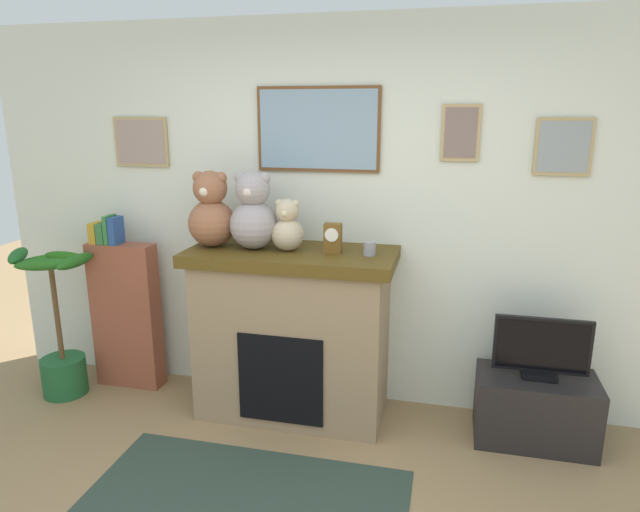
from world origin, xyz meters
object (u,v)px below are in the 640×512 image
Objects in this scene: potted_plant at (59,336)px; tv_stand at (535,409)px; teddy_bear_cream at (211,213)px; television at (541,350)px; bookshelf at (126,312)px; mantel_clock at (333,238)px; teddy_bear_tan at (253,214)px; candle_jar at (369,249)px; fireplace at (293,332)px; teddy_bear_grey at (288,227)px.

potted_plant reaches higher than tv_stand.
television is at bearing 0.30° from teddy_bear_cream.
potted_plant is (-0.38, -0.25, -0.12)m from bookshelf.
teddy_bear_tan is at bearing 179.95° from mantel_clock.
candle_jar is at bearing -179.44° from television.
tv_stand is (2.87, -0.10, -0.36)m from bookshelf.
bookshelf reaches higher than fireplace.
teddy_bear_tan reaches higher than candle_jar.
bookshelf reaches higher than candle_jar.
tv_stand is at bearing -0.22° from fireplace.
potted_plant is 1.48m from teddy_bear_cream.
teddy_bear_grey reaches higher than candle_jar.
mantel_clock is (-1.29, -0.01, 1.02)m from tv_stand.
fireplace is 2.70× the size of teddy_bear_cream.
mantel_clock is at bearing -179.43° from tv_stand.
potted_plant is at bearing -174.55° from teddy_bear_tan.
teddy_bear_cream reaches higher than television.
television is at bearing -0.27° from fireplace.
tv_stand is at bearing 0.39° from teddy_bear_tan.
bookshelf is 3.88× the size of teddy_bear_grey.
teddy_bear_cream is at bearing -179.98° from teddy_bear_grey.
tv_stand is at bearing 0.34° from teddy_bear_cream.
teddy_bear_grey is at bearing -179.56° from tv_stand.
candle_jar is 0.17× the size of teddy_bear_cream.
television is 2.23m from teddy_bear_cream.
mantel_clock reaches higher than fireplace.
fireplace is 1.31m from bookshelf.
teddy_bear_cream is (-0.54, -0.02, 0.79)m from fireplace.
potted_plant is 2.21× the size of teddy_bear_cream.
bookshelf is 1.72m from mantel_clock.
teddy_bear_tan is (-1.81, -0.01, 0.75)m from television.
candle_jar is 0.54m from teddy_bear_grey.
bookshelf is 2.87m from television.
potted_plant is 2.32m from candle_jar.
tv_stand is 0.40m from television.
teddy_bear_grey reaches higher than fireplace.
candle_jar is 0.77m from teddy_bear_tan.
teddy_bear_tan reaches higher than tv_stand.
tv_stand is (3.25, 0.15, -0.24)m from potted_plant.
mantel_clock is 0.54m from teddy_bear_tan.
television is at bearing 0.56° from candle_jar.
mantel_clock is at bearing -179.49° from television.
bookshelf is at bearing 33.10° from potted_plant.
fireplace is 2.39× the size of television.
potted_plant is (-1.69, -0.16, -0.13)m from fireplace.
fireplace is 0.83m from teddy_bear_tan.
teddy_bear_cream is 0.52m from teddy_bear_grey.
candle_jar is at bearing 0.05° from teddy_bear_tan.
bookshelf reaches higher than potted_plant.
bookshelf is 1.18× the size of potted_plant.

